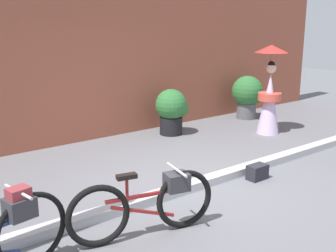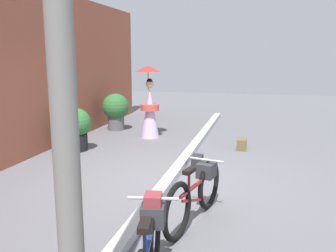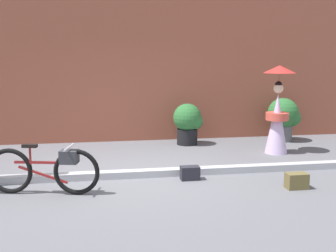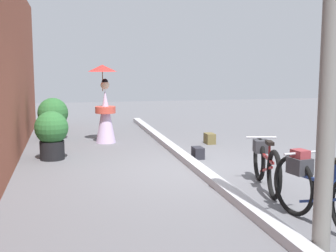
# 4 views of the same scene
# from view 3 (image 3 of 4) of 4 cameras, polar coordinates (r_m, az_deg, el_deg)

# --- Properties ---
(ground_plane) EXTENTS (30.00, 30.00, 0.00)m
(ground_plane) POSITION_cam_3_polar(r_m,az_deg,el_deg) (7.51, -4.70, -6.79)
(ground_plane) COLOR slate
(building_wall) EXTENTS (14.00, 0.40, 3.60)m
(building_wall) POSITION_cam_3_polar(r_m,az_deg,el_deg) (10.62, -6.47, 7.78)
(building_wall) COLOR brown
(building_wall) RESTS_ON ground_plane
(sidewalk_curb) EXTENTS (14.00, 0.20, 0.12)m
(sidewalk_curb) POSITION_cam_3_polar(r_m,az_deg,el_deg) (7.50, -4.71, -6.35)
(sidewalk_curb) COLOR #B2B2B7
(sidewalk_curb) RESTS_ON ground_plane
(bicycle_near_officer) EXTENTS (1.71, 0.56, 0.77)m
(bicycle_near_officer) POSITION_cam_3_polar(r_m,az_deg,el_deg) (6.76, -15.84, -5.51)
(bicycle_near_officer) COLOR black
(bicycle_near_officer) RESTS_ON ground_plane
(person_with_parasol) EXTENTS (0.68, 0.68, 1.88)m
(person_with_parasol) POSITION_cam_3_polar(r_m,az_deg,el_deg) (9.44, 14.34, 1.77)
(person_with_parasol) COLOR silver
(person_with_parasol) RESTS_ON ground_plane
(potted_plant_by_door) EXTENTS (0.77, 0.76, 1.06)m
(potted_plant_by_door) POSITION_cam_3_polar(r_m,az_deg,el_deg) (10.88, 15.16, 1.19)
(potted_plant_by_door) COLOR #59595B
(potted_plant_by_door) RESTS_ON ground_plane
(potted_plant_small) EXTENTS (0.68, 0.67, 0.97)m
(potted_plant_small) POSITION_cam_3_polar(r_m,az_deg,el_deg) (10.10, 2.69, 0.54)
(potted_plant_small) COLOR black
(potted_plant_small) RESTS_ON ground_plane
(backpack_on_pavement) EXTENTS (0.32, 0.20, 0.23)m
(backpack_on_pavement) POSITION_cam_3_polar(r_m,az_deg,el_deg) (7.32, 2.94, -6.23)
(backpack_on_pavement) COLOR #26262D
(backpack_on_pavement) RESTS_ON ground_plane
(backpack_spare) EXTENTS (0.33, 0.21, 0.25)m
(backpack_spare) POSITION_cam_3_polar(r_m,az_deg,el_deg) (7.14, 16.74, -6.96)
(backpack_spare) COLOR brown
(backpack_spare) RESTS_ON ground_plane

